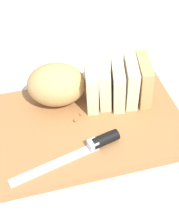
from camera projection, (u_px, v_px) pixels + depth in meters
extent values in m
plane|color=beige|center=(90.00, 128.00, 0.74)|extent=(3.00, 3.00, 0.00)
cube|color=#9E6B3D|center=(90.00, 124.00, 0.73)|extent=(0.45, 0.31, 0.03)
ellipsoid|color=tan|center=(56.00, 85.00, 0.72)|extent=(0.15, 0.12, 0.11)
cube|color=beige|center=(91.00, 85.00, 0.73)|extent=(0.04, 0.10, 0.11)
cube|color=beige|center=(104.00, 82.00, 0.73)|extent=(0.05, 0.11, 0.11)
cube|color=beige|center=(118.00, 84.00, 0.73)|extent=(0.05, 0.11, 0.11)
cube|color=beige|center=(131.00, 81.00, 0.73)|extent=(0.05, 0.11, 0.11)
cube|color=tan|center=(143.00, 80.00, 0.74)|extent=(0.05, 0.11, 0.11)
cube|color=silver|center=(53.00, 165.00, 0.63)|extent=(0.19, 0.07, 0.00)
cylinder|color=black|center=(105.00, 139.00, 0.67)|extent=(0.07, 0.04, 0.03)
cube|color=silver|center=(93.00, 145.00, 0.66)|extent=(0.03, 0.03, 0.02)
sphere|color=#996633|center=(75.00, 120.00, 0.71)|extent=(0.01, 0.01, 0.01)
sphere|color=#996633|center=(81.00, 114.00, 0.73)|extent=(0.01, 0.01, 0.01)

